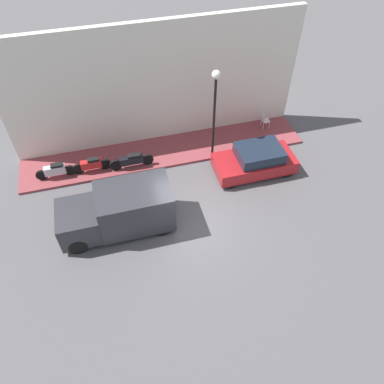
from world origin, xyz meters
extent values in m
plane|color=#514F51|center=(0.00, 0.00, 0.00)|extent=(60.00, 60.00, 0.00)
cube|color=brown|center=(4.95, 0.00, 0.06)|extent=(2.37, 14.47, 0.13)
cube|color=silver|center=(6.29, 0.00, 3.13)|extent=(0.30, 14.47, 6.26)
cube|color=maroon|center=(2.46, -3.90, 0.51)|extent=(1.83, 3.88, 0.66)
cube|color=#192333|center=(2.46, -4.10, 1.12)|extent=(1.61, 2.13, 0.56)
cylinder|color=black|center=(1.67, -2.45, 0.34)|extent=(0.20, 0.67, 0.67)
cylinder|color=black|center=(3.26, -2.45, 0.34)|extent=(0.20, 0.67, 0.67)
cylinder|color=black|center=(1.67, -5.36, 0.34)|extent=(0.20, 0.67, 0.67)
cylinder|color=black|center=(3.26, -5.36, 0.34)|extent=(0.20, 0.67, 0.67)
cube|color=#2D2D33|center=(0.70, 2.15, 1.13)|extent=(1.98, 3.04, 1.85)
cube|color=#2D2D33|center=(0.70, 4.49, 0.85)|extent=(1.89, 1.64, 1.29)
cube|color=#192333|center=(0.70, 4.73, 1.22)|extent=(1.69, 0.90, 0.52)
cylinder|color=black|center=(-0.16, 4.68, 0.37)|extent=(0.22, 0.75, 0.75)
cylinder|color=black|center=(1.56, 4.68, 0.37)|extent=(0.22, 0.75, 0.75)
cylinder|color=black|center=(-0.16, 1.26, 0.37)|extent=(0.22, 0.75, 0.75)
cylinder|color=black|center=(1.56, 1.26, 0.37)|extent=(0.22, 0.75, 0.75)
cube|color=#B21E1E|center=(4.39, 3.74, 0.57)|extent=(0.30, 0.98, 0.40)
cube|color=black|center=(4.39, 3.61, 0.83)|extent=(0.27, 0.54, 0.12)
cylinder|color=black|center=(4.39, 4.38, 0.42)|extent=(0.10, 0.58, 0.58)
cylinder|color=black|center=(4.39, 3.11, 0.42)|extent=(0.10, 0.58, 0.58)
cube|color=black|center=(4.17, 1.82, 0.58)|extent=(0.30, 1.15, 0.39)
cube|color=black|center=(4.17, 1.66, 0.83)|extent=(0.27, 0.63, 0.12)
cylinder|color=black|center=(4.17, 2.60, 0.43)|extent=(0.10, 0.60, 0.60)
cylinder|color=black|center=(4.17, 1.04, 0.43)|extent=(0.10, 0.60, 0.60)
cube|color=#B7B7BF|center=(4.43, 5.44, 0.57)|extent=(0.30, 0.99, 0.42)
cube|color=black|center=(4.43, 5.31, 0.85)|extent=(0.27, 0.54, 0.12)
cylinder|color=black|center=(4.43, 6.09, 0.40)|extent=(0.10, 0.56, 0.56)
cylinder|color=black|center=(4.43, 4.79, 0.40)|extent=(0.10, 0.56, 0.56)
cylinder|color=black|center=(4.09, -2.29, 2.30)|extent=(0.12, 0.12, 4.34)
sphere|color=silver|center=(4.09, -2.29, 4.58)|extent=(0.40, 0.40, 0.40)
cube|color=silver|center=(5.46, -5.76, 0.56)|extent=(0.40, 0.40, 0.04)
cube|color=silver|center=(5.46, -5.58, 0.81)|extent=(0.40, 0.04, 0.45)
cylinder|color=silver|center=(5.29, -5.93, 0.34)|extent=(0.04, 0.04, 0.42)
cylinder|color=silver|center=(5.63, -5.93, 0.34)|extent=(0.04, 0.04, 0.42)
cylinder|color=silver|center=(5.29, -5.59, 0.34)|extent=(0.04, 0.04, 0.42)
cylinder|color=silver|center=(5.63, -5.59, 0.34)|extent=(0.04, 0.04, 0.42)
camera|label=1|loc=(-9.69, 2.52, 12.85)|focal=35.00mm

